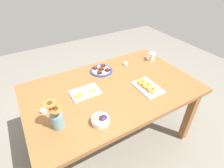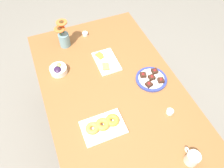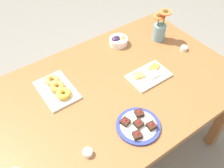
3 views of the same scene
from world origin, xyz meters
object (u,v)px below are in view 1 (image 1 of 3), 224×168
object	(u,v)px
coffee_mug	(151,56)
jam_cup_berry	(44,111)
cheese_platter	(85,92)
croissant_platter	(147,86)
dessert_plate	(101,70)
grape_bowl	(101,120)
jam_cup_honey	(126,64)
flower_vase	(57,119)
dining_table	(112,94)

from	to	relation	value
coffee_mug	jam_cup_berry	xyz separation A→B (m)	(1.31, 0.24, -0.03)
jam_cup_berry	cheese_platter	bearing A→B (deg)	-171.31
coffee_mug	croissant_platter	world-z (taller)	coffee_mug
dessert_plate	grape_bowl	bearing A→B (deg)	62.02
cheese_platter	jam_cup_honey	bearing A→B (deg)	-158.66
jam_cup_honey	croissant_platter	bearing A→B (deg)	81.16
jam_cup_berry	dessert_plate	bearing A→B (deg)	-155.25
coffee_mug	jam_cup_honey	bearing A→B (deg)	-9.51
jam_cup_honey	dessert_plate	xyz separation A→B (m)	(0.30, -0.02, -0.00)
croissant_platter	flower_vase	xyz separation A→B (m)	(0.85, 0.03, 0.06)
coffee_mug	grape_bowl	distance (m)	1.12
jam_cup_honey	jam_cup_berry	distance (m)	1.02
cheese_platter	croissant_platter	xyz separation A→B (m)	(-0.53, 0.22, 0.01)
jam_cup_honey	flower_vase	world-z (taller)	flower_vase
flower_vase	grape_bowl	bearing A→B (deg)	155.92
jam_cup_berry	jam_cup_honey	bearing A→B (deg)	-163.36
coffee_mug	flower_vase	distance (m)	1.32
dining_table	grape_bowl	world-z (taller)	grape_bowl
coffee_mug	croissant_platter	distance (m)	0.57
dining_table	dessert_plate	world-z (taller)	dessert_plate
coffee_mug	cheese_platter	bearing A→B (deg)	10.98
grape_bowl	flower_vase	distance (m)	0.31
cheese_platter	croissant_platter	distance (m)	0.58
dining_table	coffee_mug	size ratio (longest dim) A/B	14.04
dining_table	jam_cup_berry	world-z (taller)	jam_cup_berry
dining_table	croissant_platter	distance (m)	0.34
grape_bowl	jam_cup_berry	distance (m)	0.47
jam_cup_honey	dessert_plate	distance (m)	0.30
croissant_platter	dessert_plate	world-z (taller)	dessert_plate
cheese_platter	jam_cup_berry	bearing A→B (deg)	8.69
dining_table	jam_cup_honey	bearing A→B (deg)	-140.72
grape_bowl	croissant_platter	distance (m)	0.59
dessert_plate	jam_cup_honey	bearing A→B (deg)	176.36
dining_table	croissant_platter	world-z (taller)	croissant_platter
jam_cup_honey	flower_vase	xyz separation A→B (m)	(0.92, 0.49, 0.07)
croissant_platter	coffee_mug	bearing A→B (deg)	-134.59
dining_table	croissant_platter	size ratio (longest dim) A/B	5.71
grape_bowl	jam_cup_berry	xyz separation A→B (m)	(0.34, -0.32, -0.01)
grape_bowl	dessert_plate	world-z (taller)	grape_bowl
cheese_platter	jam_cup_honey	xyz separation A→B (m)	(-0.60, -0.24, 0.00)
dining_table	grape_bowl	size ratio (longest dim) A/B	12.07
cheese_platter	croissant_platter	world-z (taller)	croissant_platter
flower_vase	dining_table	bearing A→B (deg)	-160.08
dessert_plate	croissant_platter	bearing A→B (deg)	115.82
cheese_platter	jam_cup_berry	distance (m)	0.38
cheese_platter	flower_vase	xyz separation A→B (m)	(0.32, 0.26, 0.07)
dining_table	cheese_platter	world-z (taller)	cheese_platter
coffee_mug	dining_table	bearing A→B (deg)	18.83
cheese_platter	croissant_platter	bearing A→B (deg)	157.07
croissant_platter	cheese_platter	bearing A→B (deg)	-22.93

